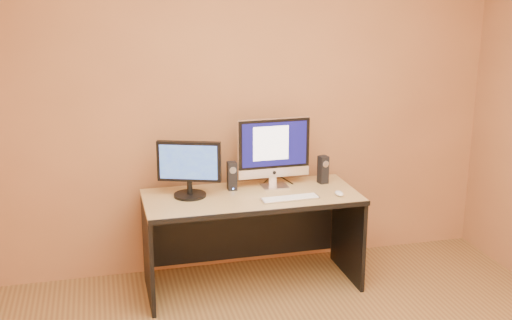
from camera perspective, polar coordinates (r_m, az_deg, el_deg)
The scene contains 10 objects.
walls at distance 2.94m, azimuth 6.82°, elevation -1.79°, with size 4.00×4.00×2.60m, color #9A653E, non-canonical shape.
desk at distance 4.68m, azimuth -0.37°, elevation -7.22°, with size 1.52×0.67×0.70m, color tan, non-canonical shape.
imac at distance 4.66m, azimuth 1.68°, elevation 0.66°, with size 0.54×0.20×0.52m, color silver, non-canonical shape.
second_monitor at distance 4.50m, azimuth -5.96°, elevation -0.82°, with size 0.46×0.23×0.40m, color black, non-canonical shape.
speaker_left at distance 4.65m, azimuth -2.15°, elevation -1.42°, with size 0.06×0.07×0.21m, color black, non-canonical shape.
speaker_right at distance 4.82m, azimuth 5.98°, elevation -0.85°, with size 0.06×0.07×0.21m, color black, non-canonical shape.
keyboard at distance 4.47m, azimuth 3.05°, elevation -3.42°, with size 0.41×0.11×0.02m, color silver.
mouse at distance 4.58m, azimuth 7.40°, elevation -2.95°, with size 0.06×0.10×0.03m, color silver.
cable_a at distance 4.89m, azimuth 2.72°, elevation -1.80°, with size 0.01×0.01×0.21m, color black.
cable_b at distance 4.87m, azimuth 0.93°, elevation -1.84°, with size 0.01×0.01×0.17m, color black.
Camera 1 is at (-1.01, -2.62, 2.18)m, focal length 45.00 mm.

